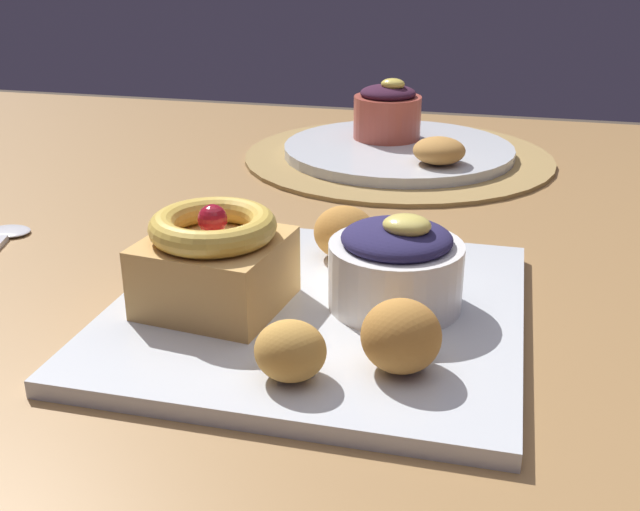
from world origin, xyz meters
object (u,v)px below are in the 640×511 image
object	(u,v)px
front_plate	(313,310)
fritter_front	(401,336)
back_ramekin	(387,112)
fritter_middle	(343,232)
back_pastry	(439,151)
cake_slice	(215,260)
back_plate	(398,150)
berry_ramekin	(396,266)
fritter_back	(290,351)

from	to	relation	value
front_plate	fritter_front	size ratio (longest dim) A/B	5.88
back_ramekin	fritter_middle	bearing A→B (deg)	-85.93
fritter_front	back_pastry	xyz separation A→B (m)	(-0.02, 0.44, -0.00)
cake_slice	fritter_front	bearing A→B (deg)	-21.70
front_plate	back_plate	size ratio (longest dim) A/B	1.02
fritter_front	berry_ramekin	bearing A→B (deg)	100.98
back_plate	back_pastry	bearing A→B (deg)	-51.65
berry_ramekin	back_pastry	size ratio (longest dim) A/B	1.60
front_plate	berry_ramekin	distance (m)	0.07
back_plate	fritter_front	bearing A→B (deg)	-81.32
cake_slice	fritter_back	xyz separation A→B (m)	(0.08, -0.08, -0.02)
back_plate	fritter_middle	bearing A→B (deg)	-88.83
berry_ramekin	back_ramekin	world-z (taller)	back_ramekin
fritter_middle	fritter_back	distance (m)	0.19
fritter_front	back_pastry	world-z (taller)	fritter_front
fritter_middle	back_ramekin	world-z (taller)	back_ramekin
front_plate	back_ramekin	world-z (taller)	back_ramekin
cake_slice	front_plate	bearing A→B (deg)	16.86
fritter_middle	back_pastry	distance (m)	0.28
berry_ramekin	fritter_back	bearing A→B (deg)	-111.86
cake_slice	berry_ramekin	bearing A→B (deg)	13.90
fritter_back	back_plate	bearing A→B (deg)	91.81
back_ramekin	fritter_front	bearing A→B (deg)	-79.77
cake_slice	back_pastry	xyz separation A→B (m)	(0.12, 0.38, -0.01)
front_plate	back_plate	xyz separation A→B (m)	(-0.00, 0.43, 0.01)
fritter_front	fritter_middle	bearing A→B (deg)	113.63
berry_ramekin	fritter_front	xyz separation A→B (m)	(0.02, -0.08, -0.01)
cake_slice	fritter_back	distance (m)	0.11
fritter_back	back_ramekin	bearing A→B (deg)	93.72
fritter_front	back_pastry	bearing A→B (deg)	92.89
cake_slice	back_plate	size ratio (longest dim) A/B	0.36
back_pastry	fritter_back	bearing A→B (deg)	-94.76
fritter_front	fritter_middle	distance (m)	0.18
berry_ramekin	back_ramekin	bearing A→B (deg)	100.09
back_plate	front_plate	bearing A→B (deg)	-89.38
fritter_middle	back_plate	bearing A→B (deg)	91.17
berry_ramekin	back_plate	world-z (taller)	berry_ramekin
cake_slice	berry_ramekin	world-z (taller)	cake_slice
berry_ramekin	back_plate	distance (m)	0.43
berry_ramekin	fritter_middle	distance (m)	0.09
front_plate	berry_ramekin	xyz separation A→B (m)	(0.06, 0.01, 0.04)
berry_ramekin	back_plate	xyz separation A→B (m)	(-0.06, 0.42, -0.03)
front_plate	fritter_back	size ratio (longest dim) A/B	6.65
berry_ramekin	back_plate	size ratio (longest dim) A/B	0.34
back_ramekin	back_pastry	bearing A→B (deg)	-53.46
cake_slice	fritter_back	size ratio (longest dim) A/B	2.37
fritter_middle	back_ramekin	bearing A→B (deg)	94.07
back_pastry	berry_ramekin	bearing A→B (deg)	-89.08
berry_ramekin	fritter_front	world-z (taller)	berry_ramekin
fritter_back	back_plate	world-z (taller)	fritter_back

